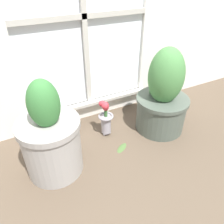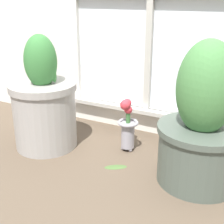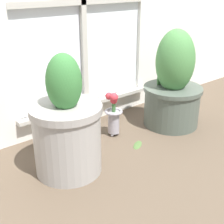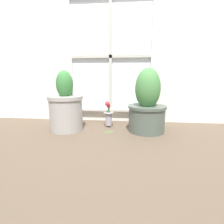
# 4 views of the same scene
# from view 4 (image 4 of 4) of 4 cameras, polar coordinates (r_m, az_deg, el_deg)

# --- Properties ---
(ground_plane) EXTENTS (10.00, 10.00, 0.00)m
(ground_plane) POSITION_cam_4_polar(r_m,az_deg,el_deg) (1.69, -2.69, -7.53)
(ground_plane) COLOR brown
(wall_with_window) EXTENTS (4.40, 0.10, 2.50)m
(wall_with_window) POSITION_cam_4_polar(r_m,az_deg,el_deg) (2.29, -0.46, 30.09)
(wall_with_window) COLOR silver
(wall_with_window) RESTS_ON ground_plane
(potted_plant_left) EXTENTS (0.35, 0.35, 0.61)m
(potted_plant_left) POSITION_cam_4_polar(r_m,az_deg,el_deg) (1.85, -14.84, 1.48)
(potted_plant_left) COLOR #9E9993
(potted_plant_left) RESTS_ON ground_plane
(potted_plant_right) EXTENTS (0.38, 0.38, 0.63)m
(potted_plant_right) POSITION_cam_4_polar(r_m,az_deg,el_deg) (1.78, 11.38, 1.84)
(potted_plant_right) COLOR #4C564C
(potted_plant_right) RESTS_ON ground_plane
(flower_vase) EXTENTS (0.11, 0.11, 0.29)m
(flower_vase) POSITION_cam_4_polar(r_m,az_deg,el_deg) (1.92, -1.17, -0.68)
(flower_vase) COLOR #99939E
(flower_vase) RESTS_ON ground_plane
(fallen_leaf) EXTENTS (0.12, 0.10, 0.01)m
(fallen_leaf) POSITION_cam_4_polar(r_m,az_deg,el_deg) (1.77, -1.00, -6.47)
(fallen_leaf) COLOR #476633
(fallen_leaf) RESTS_ON ground_plane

